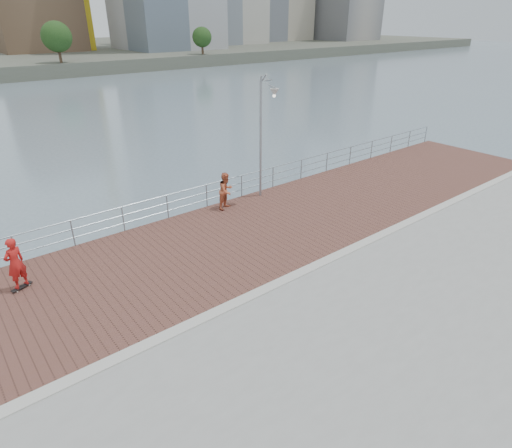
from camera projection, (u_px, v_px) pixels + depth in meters
water at (290, 323)px, 15.69m from camera, size 400.00×400.00×0.00m
seawall at (415, 386)px, 11.74m from camera, size 40.00×24.00×2.00m
brick_lane at (231, 239)px, 17.33m from camera, size 40.00×6.80×0.02m
curb at (292, 277)px, 14.80m from camera, size 40.00×0.40×0.06m
guardrail at (187, 198)px, 19.42m from camera, size 39.06×0.06×1.13m
street_lamp at (266, 117)px, 19.51m from camera, size 0.41×1.19×5.60m
skateboard at (22, 287)px, 14.16m from camera, size 0.71×0.44×0.08m
skateboarder at (15, 263)px, 13.76m from camera, size 0.76×0.65×1.77m
bystander at (226, 191)px, 19.74m from camera, size 1.01×0.90×1.73m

